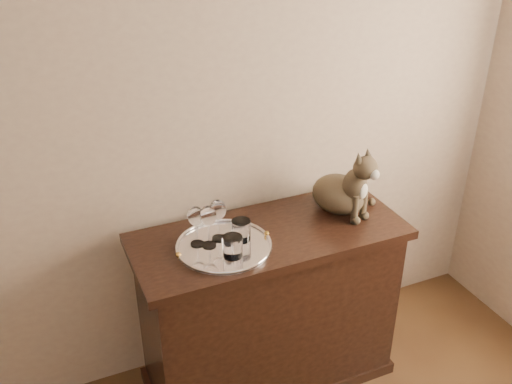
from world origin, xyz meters
TOP-DOWN VIEW (x-y plane):
  - wall_back at (0.00, 2.25)m, footprint 4.00×0.10m
  - sideboard at (0.60, 1.94)m, footprint 1.20×0.50m
  - tray at (0.38, 1.91)m, footprint 0.40×0.40m
  - wine_glass_a at (0.28, 1.97)m, footprint 0.07×0.07m
  - wine_glass_b at (0.38, 1.97)m, footprint 0.07×0.07m
  - wine_glass_d at (0.32, 1.94)m, footprint 0.07×0.07m
  - tumbler_b at (0.39, 1.83)m, footprint 0.08×0.08m
  - tumbler_c at (0.46, 1.93)m, footprint 0.08×0.08m
  - cat at (0.97, 1.99)m, footprint 0.42×0.41m

SIDE VIEW (x-z plane):
  - sideboard at x=0.60m, z-range 0.00..0.85m
  - tray at x=0.38m, z-range 0.85..0.86m
  - tumbler_c at x=0.46m, z-range 0.86..0.95m
  - tumbler_b at x=0.39m, z-range 0.86..0.95m
  - wine_glass_a at x=0.28m, z-range 0.86..1.04m
  - wine_glass_b at x=0.38m, z-range 0.86..1.04m
  - wine_glass_d at x=0.32m, z-range 0.86..1.04m
  - cat at x=0.97m, z-range 0.85..1.19m
  - wall_back at x=0.00m, z-range 0.00..2.70m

